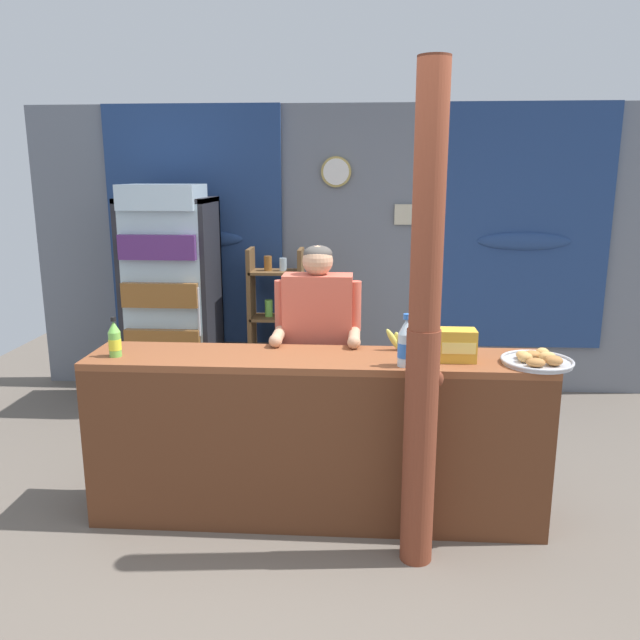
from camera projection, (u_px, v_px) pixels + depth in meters
name	position (u px, v px, depth m)	size (l,w,h in m)	color
ground_plane	(332.00, 465.00, 4.45)	(7.66, 7.66, 0.00)	#665B51
back_wall_curtained	(343.00, 248.00, 5.82)	(5.71, 0.22, 2.59)	slate
stall_counter	(315.00, 429.00, 3.58)	(2.60, 0.48, 0.99)	brown
timber_post	(424.00, 340.00, 3.11)	(0.19, 0.17, 2.51)	brown
drink_fridge	(170.00, 287.00, 5.41)	(0.74, 0.68, 1.91)	#232328
bottle_shelf_rack	(276.00, 322.00, 5.62)	(0.48, 0.28, 1.36)	brown
plastic_lawn_chair	(437.00, 374.00, 4.87)	(0.57, 0.57, 0.86)	silver
shopkeeper	(318.00, 337.00, 4.02)	(0.55, 0.42, 1.57)	#28282D
soda_bottle_water	(406.00, 344.00, 3.38)	(0.09, 0.09, 0.29)	silver
soda_bottle_lime_soda	(115.00, 340.00, 3.57)	(0.07, 0.07, 0.23)	#75C64C
snack_box_choco_powder	(457.00, 345.00, 3.48)	(0.20, 0.14, 0.18)	gold
pastry_tray	(537.00, 360.00, 3.43)	(0.39, 0.39, 0.07)	#BCBCC1
banana_bunch	(407.00, 340.00, 3.70)	(0.28, 0.06, 0.16)	#CCC14C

